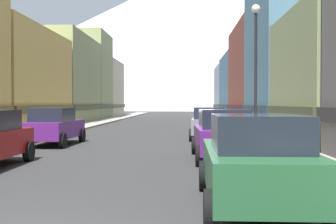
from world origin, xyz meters
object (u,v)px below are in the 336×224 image
at_px(car_right_1, 223,134).
at_px(car_right_2, 209,123).
at_px(streetlamp_right, 256,54).
at_px(car_right_0, 256,161).
at_px(car_left_1, 54,126).

height_order(car_right_1, car_right_2, same).
xyz_separation_m(car_right_1, car_right_2, (-0.00, 8.85, 0.00)).
bearing_deg(car_right_1, streetlamp_right, 58.61).
bearing_deg(car_right_0, car_right_2, 90.01).
xyz_separation_m(car_left_1, car_right_2, (7.60, 3.62, 0.00)).
xyz_separation_m(car_right_1, streetlamp_right, (1.55, 2.54, 3.09)).
bearing_deg(streetlamp_right, car_right_2, 103.82).
bearing_deg(car_right_2, car_right_1, -89.97).
relative_size(car_right_0, car_right_2, 0.99).
xyz_separation_m(car_left_1, streetlamp_right, (9.15, -2.69, 3.09)).
xyz_separation_m(car_left_1, car_right_1, (7.60, -5.23, 0.00)).
bearing_deg(car_right_2, car_left_1, -154.54).
xyz_separation_m(car_right_2, streetlamp_right, (1.55, -6.31, 3.09)).
distance_m(car_right_0, car_right_2, 15.98).
bearing_deg(car_right_1, car_right_2, 90.03).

